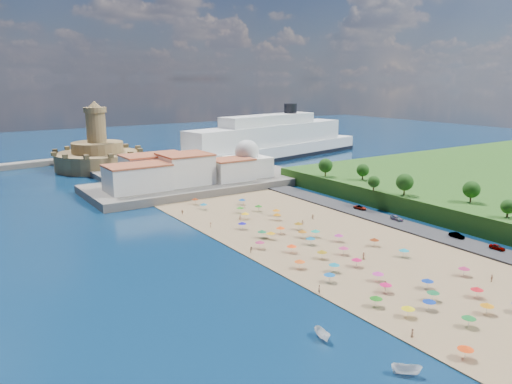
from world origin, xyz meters
TOP-DOWN VIEW (x-y plane):
  - ground at (0.00, 0.00)m, footprint 700.00×700.00m
  - terrace at (10.00, 73.00)m, footprint 90.00×36.00m
  - jetty at (-12.00, 108.00)m, footprint 18.00×70.00m
  - waterfront_buildings at (-3.05, 73.64)m, footprint 57.00×29.00m
  - domed_building at (30.00, 71.00)m, footprint 16.00×16.00m
  - fortress at (-12.00, 138.00)m, footprint 40.00×40.00m
  - cruise_ship at (73.52, 117.46)m, footprint 134.45×48.22m
  - beach_parasols at (-0.64, -15.21)m, footprint 31.85×117.46m
  - beachgoers at (-1.88, -1.44)m, footprint 35.35×92.01m
  - moored_boats at (-26.73, -51.73)m, footprint 6.76×19.11m
  - parked_cars at (36.00, -10.74)m, footprint 2.71×51.64m
  - hillside_trees at (48.39, -8.73)m, footprint 17.05×105.47m

SIDE VIEW (x-z plane):
  - ground at x=0.00m, z-range 0.00..0.00m
  - moored_boats at x=-26.73m, z-range -0.01..1.69m
  - beachgoers at x=-1.88m, z-range 0.19..2.06m
  - jetty at x=-12.00m, z-range 0.00..2.40m
  - parked_cars at x=36.00m, z-range 0.65..2.03m
  - terrace at x=10.00m, z-range 0.00..3.00m
  - beach_parasols at x=-0.64m, z-range 1.05..3.25m
  - fortress at x=-12.00m, z-range -9.52..22.88m
  - waterfront_buildings at x=-3.05m, z-range 2.38..13.38m
  - cruise_ship at x=73.52m, z-range -5.94..23.17m
  - domed_building at x=30.00m, z-range 1.47..16.47m
  - hillside_trees at x=48.39m, z-range 6.25..13.72m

